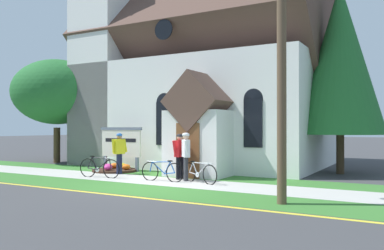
% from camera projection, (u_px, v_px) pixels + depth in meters
% --- Properties ---
extents(ground, '(140.00, 140.00, 0.00)m').
position_uv_depth(ground, '(206.00, 175.00, 16.32)').
color(ground, '#3D3D3F').
extents(sidewalk_slab, '(32.00, 2.02, 0.01)m').
position_uv_depth(sidewalk_slab, '(124.00, 178.00, 15.27)').
color(sidewalk_slab, '#B7B5AD').
rests_on(sidewalk_slab, ground).
extents(grass_verge, '(32.00, 1.96, 0.01)m').
position_uv_depth(grass_verge, '(86.00, 185.00, 13.54)').
color(grass_verge, '#38722D').
rests_on(grass_verge, ground).
extents(church_lawn, '(24.00, 1.76, 0.01)m').
position_uv_depth(church_lawn, '(152.00, 173.00, 16.92)').
color(church_lawn, '#38722D').
rests_on(church_lawn, ground).
extents(curb_paint_stripe, '(28.00, 0.16, 0.01)m').
position_uv_depth(curb_paint_stripe, '(61.00, 189.00, 12.55)').
color(curb_paint_stripe, yellow).
rests_on(curb_paint_stripe, ground).
extents(church_building, '(12.37, 11.62, 12.50)m').
position_uv_depth(church_building, '(206.00, 75.00, 21.87)').
color(church_building, white).
rests_on(church_building, ground).
extents(church_sign, '(2.25, 0.14, 1.94)m').
position_uv_depth(church_sign, '(121.00, 143.00, 17.94)').
color(church_sign, slate).
rests_on(church_sign, ground).
extents(flower_bed, '(1.94, 1.94, 0.34)m').
position_uv_depth(flower_bed, '(115.00, 169.00, 17.58)').
color(flower_bed, '#382319').
rests_on(flower_bed, ground).
extents(bicycle_red, '(1.66, 0.63, 0.77)m').
position_uv_depth(bicycle_red, '(199.00, 173.00, 13.95)').
color(bicycle_red, black).
rests_on(bicycle_red, ground).
extents(bicycle_blue, '(1.72, 0.12, 0.79)m').
position_uv_depth(bicycle_blue, '(162.00, 171.00, 14.37)').
color(bicycle_blue, black).
rests_on(bicycle_blue, ground).
extents(bicycle_yellow, '(1.80, 0.25, 0.85)m').
position_uv_depth(bicycle_yellow, '(99.00, 168.00, 15.44)').
color(bicycle_yellow, black).
rests_on(bicycle_yellow, ground).
extents(cyclist_in_orange_jersey, '(0.31, 0.72, 1.69)m').
position_uv_depth(cyclist_in_orange_jersey, '(119.00, 150.00, 16.57)').
color(cyclist_in_orange_jersey, '#191E38').
rests_on(cyclist_in_orange_jersey, ground).
extents(cyclist_in_red_jersey, '(0.29, 0.77, 1.70)m').
position_uv_depth(cyclist_in_red_jersey, '(180.00, 153.00, 14.94)').
color(cyclist_in_red_jersey, black).
rests_on(cyclist_in_red_jersey, ground).
extents(cyclist_in_yellow_jersey, '(0.48, 0.66, 1.74)m').
position_uv_depth(cyclist_in_yellow_jersey, '(186.00, 152.00, 14.46)').
color(cyclist_in_yellow_jersey, '#2D2D33').
rests_on(cyclist_in_yellow_jersey, ground).
extents(utility_pole, '(3.12, 0.28, 8.87)m').
position_uv_depth(utility_pole, '(278.00, 11.00, 10.22)').
color(utility_pole, brown).
rests_on(utility_pole, ground).
extents(roadside_conifer, '(3.61, 3.61, 7.99)m').
position_uv_depth(roadside_conifer, '(340.00, 58.00, 16.74)').
color(roadside_conifer, '#3D2D1E').
rests_on(roadside_conifer, ground).
extents(yard_deciduous_tree, '(4.77, 4.77, 5.63)m').
position_uv_depth(yard_deciduous_tree, '(57.00, 92.00, 22.01)').
color(yard_deciduous_tree, '#4C3823').
rests_on(yard_deciduous_tree, ground).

